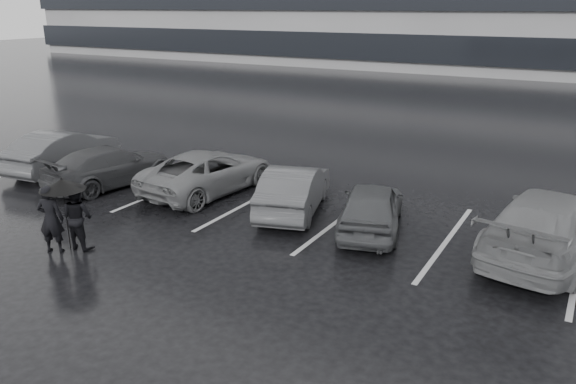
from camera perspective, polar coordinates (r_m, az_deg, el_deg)
The scene contains 11 objects.
ground at distance 12.88m, azimuth -1.95°, elevation -5.92°, with size 160.00×160.00×0.00m, color black.
car_main at distance 13.93m, azimuth 8.48°, elevation -1.49°, with size 1.44×3.59×1.22m, color black.
car_west_a at distance 15.05m, azimuth 0.61°, elevation 0.33°, with size 1.34×3.84×1.26m, color #2D2D30.
car_west_b at distance 16.84m, azimuth -8.12°, elevation 2.09°, with size 2.07×4.50×1.25m, color #4D4D4F.
car_west_c at distance 18.12m, azimuth -17.65°, elevation 2.51°, with size 1.70×4.17×1.21m, color black.
car_west_d at distance 20.30m, azimuth -21.89°, elevation 3.92°, with size 1.44×4.14×1.36m, color #2D2D30.
car_east at distance 13.63m, azimuth 25.16°, elevation -3.00°, with size 2.07×5.09×1.48m, color #4D4D4F.
pedestrian_left at distance 13.58m, azimuth -22.96°, elevation -2.54°, with size 0.57×0.38×1.57m, color black.
pedestrian_right at distance 13.58m, azimuth -20.60°, elevation -2.39°, with size 0.74×0.57×1.51m, color black.
umbrella at distance 13.40m, azimuth -21.96°, elevation 0.73°, with size 1.00×1.00×1.69m.
stall_stripes at distance 15.25m, azimuth 0.38°, elevation -1.93°, with size 19.72×5.00×0.00m.
Camera 1 is at (6.16, -9.99, 5.31)m, focal length 35.00 mm.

